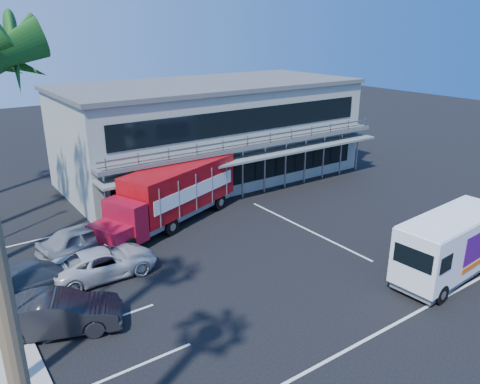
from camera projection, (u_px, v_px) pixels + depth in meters
ground at (316, 257)px, 24.00m from camera, size 120.00×120.00×0.00m
building at (211, 130)px, 35.93m from camera, size 22.40×12.00×7.30m
red_truck at (173, 193)px, 27.64m from camera, size 10.31×5.90×3.42m
white_van at (450, 246)px, 21.52m from camera, size 6.53×2.65×3.12m
parked_car_b at (57, 314)px, 17.88m from camera, size 5.10×3.33×1.59m
parked_car_c at (104, 262)px, 22.01m from camera, size 5.01×2.40×1.38m
parked_car_d at (36, 278)px, 20.56m from camera, size 5.27×2.74×1.46m
parked_car_e at (85, 239)px, 24.13m from camera, size 5.04×2.63×1.64m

